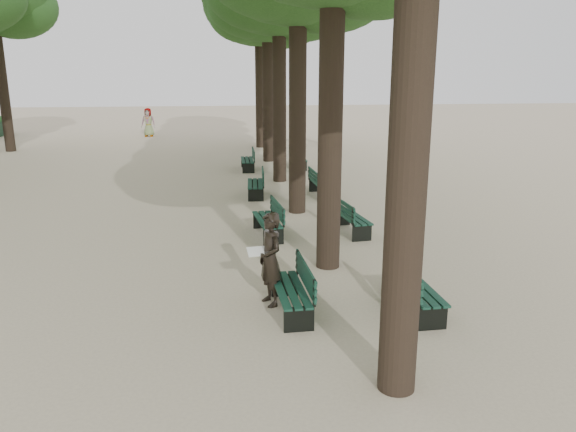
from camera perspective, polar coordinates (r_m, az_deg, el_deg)
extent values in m
plane|color=#C5B495|center=(9.76, -1.38, -11.45)|extent=(120.00, 120.00, 0.00)
cylinder|color=#33261C|center=(7.14, 12.35, 9.93)|extent=(0.52, 0.52, 7.50)
cylinder|color=#33261C|center=(11.96, 4.38, 12.03)|extent=(0.52, 0.52, 7.50)
cylinder|color=#33261C|center=(16.89, 0.99, 12.85)|extent=(0.52, 0.52, 7.50)
cylinder|color=#33261C|center=(21.85, -0.88, 13.28)|extent=(0.52, 0.52, 7.50)
cylinder|color=#33261C|center=(26.83, -2.06, 13.55)|extent=(0.52, 0.52, 7.50)
cylinder|color=#33261C|center=(31.81, -2.87, 13.72)|extent=(0.52, 0.52, 7.50)
ellipsoid|color=#1D4818|center=(31.98, -2.96, 20.82)|extent=(6.00, 6.00, 4.50)
cylinder|color=#33261C|center=(33.63, -27.10, 12.66)|extent=(0.52, 0.52, 8.00)
cube|color=black|center=(10.29, 0.22, -8.63)|extent=(0.59, 1.82, 0.45)
cube|color=black|center=(10.20, 0.22, -7.47)|extent=(0.61, 1.82, 0.04)
cube|color=black|center=(10.15, 1.79, -5.96)|extent=(0.11, 1.80, 0.40)
cube|color=black|center=(14.86, -2.14, -1.21)|extent=(0.70, 1.84, 0.45)
cube|color=black|center=(14.80, -2.15, -0.37)|extent=(0.72, 1.84, 0.04)
cube|color=black|center=(14.78, -1.09, 0.70)|extent=(0.22, 1.80, 0.40)
cube|color=black|center=(19.54, -3.36, 2.66)|extent=(0.63, 1.83, 0.45)
cube|color=black|center=(19.50, -3.37, 3.31)|extent=(0.65, 1.83, 0.04)
cube|color=black|center=(19.45, -2.56, 4.10)|extent=(0.15, 1.80, 0.40)
cube|color=black|center=(24.71, -4.17, 5.20)|extent=(0.54, 1.81, 0.45)
cube|color=black|center=(24.67, -4.18, 5.71)|extent=(0.56, 1.81, 0.04)
cube|color=black|center=(24.64, -3.53, 6.35)|extent=(0.06, 1.80, 0.40)
cube|color=black|center=(10.62, 12.90, -8.26)|extent=(0.58, 1.82, 0.45)
cube|color=black|center=(10.53, 12.97, -7.13)|extent=(0.60, 1.82, 0.04)
cube|color=black|center=(10.34, 11.61, -5.87)|extent=(0.10, 1.80, 0.40)
cube|color=black|center=(15.24, 6.50, -0.89)|extent=(0.75, 1.85, 0.45)
cube|color=black|center=(15.18, 6.52, -0.07)|extent=(0.77, 1.86, 0.04)
cube|color=black|center=(15.02, 5.55, 0.86)|extent=(0.27, 1.79, 0.40)
cube|color=black|center=(19.56, 3.43, 2.67)|extent=(0.61, 1.82, 0.45)
cube|color=black|center=(19.52, 3.44, 3.32)|extent=(0.63, 1.82, 0.04)
cube|color=black|center=(19.41, 2.65, 4.08)|extent=(0.13, 1.80, 0.40)
cube|color=black|center=(25.14, 1.07, 5.40)|extent=(0.56, 1.81, 0.45)
cube|color=black|center=(25.11, 1.07, 5.90)|extent=(0.58, 1.81, 0.04)
cube|color=black|center=(25.02, 0.44, 6.50)|extent=(0.08, 1.80, 0.40)
imported|color=black|center=(10.42, -1.82, -4.41)|extent=(0.58, 0.79, 1.78)
cube|color=white|center=(10.35, -3.21, -3.62)|extent=(0.37, 0.29, 0.12)
imported|color=#262628|center=(32.89, 3.61, 8.63)|extent=(0.88, 1.06, 1.64)
imported|color=#262628|center=(38.16, -14.01, 9.22)|extent=(0.95, 0.51, 1.84)
imported|color=#262628|center=(33.09, 1.19, 8.86)|extent=(0.47, 1.11, 1.83)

